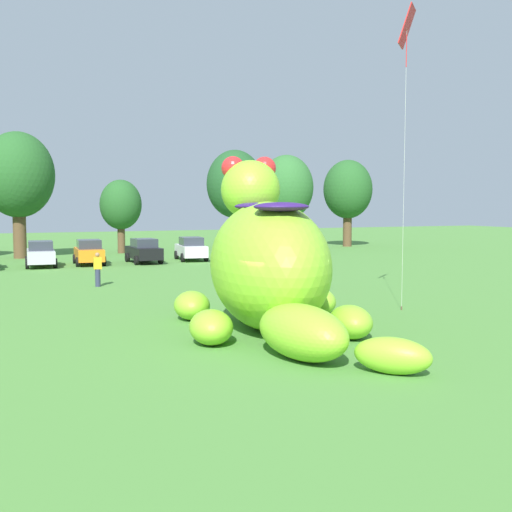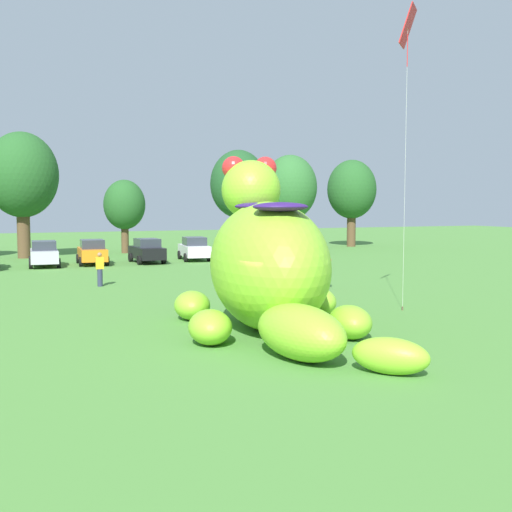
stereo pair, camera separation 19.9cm
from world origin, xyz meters
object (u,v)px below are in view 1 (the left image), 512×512
Objects in this scene: car_orange at (89,252)px; tethered_flying_kite at (407,32)px; spectator_mid_field at (98,270)px; giant_inflatable_creature at (269,263)px; spectator_near_inflatable at (310,289)px; car_white at (191,249)px; car_silver at (41,254)px; car_black at (144,251)px; spectator_by_cars at (325,272)px.

car_orange is 0.36× the size of tethered_flying_kite.
car_orange is at bearing 83.39° from spectator_mid_field.
giant_inflatable_creature is 13.61m from spectator_mid_field.
spectator_near_inflatable is at bearing -59.28° from spectator_mid_field.
car_white is 15.24m from spectator_mid_field.
car_silver is 2.45× the size of spectator_mid_field.
car_black is at bearing 0.52° from car_silver.
tethered_flying_kite is at bearing -79.09° from car_black.
spectator_near_inflatable is at bearing -77.68° from car_orange.
tethered_flying_kite is at bearing -50.85° from spectator_mid_field.
giant_inflatable_creature is at bearing -78.19° from car_silver.
spectator_near_inflatable is 12.37m from spectator_mid_field.
spectator_by_cars is 11.70m from tethered_flying_kite.
car_silver is 6.90m from car_black.
car_silver is at bearing -175.90° from car_white.
spectator_near_inflatable is at bearing -124.72° from spectator_by_cars.
spectator_mid_field is (-6.32, 10.63, 0.00)m from spectator_near_inflatable.
giant_inflatable_creature is 2.84× the size of car_orange.
car_orange is at bearing 94.62° from giant_inflatable_creature.
spectator_near_inflatable is (1.20, -22.37, -0.01)m from car_black.
car_silver is 1.01× the size of car_black.
spectator_by_cars is at bearing 55.28° from spectator_near_inflatable.
spectator_mid_field is (-5.12, -11.74, -0.01)m from car_black.
car_black is 0.36× the size of tethered_flying_kite.
car_orange is 2.45× the size of spectator_mid_field.
car_white is (3.69, 0.70, 0.00)m from car_black.
giant_inflatable_creature is at bearing -168.91° from tethered_flying_kite.
car_black is (6.89, 0.06, 0.00)m from car_silver.
car_silver and car_orange have the same top height.
car_orange is at bearing -176.32° from car_white.
tethered_flying_kite reaches higher than spectator_near_inflatable.
spectator_mid_field is at bearing 129.15° from tethered_flying_kite.
tethered_flying_kite is (4.55, -23.62, 9.71)m from car_black.
spectator_by_cars is at bearing -74.22° from car_black.
car_black is (3.74, -0.22, 0.00)m from car_orange.
spectator_near_inflatable is at bearing -86.94° from car_black.
tethered_flying_kite reaches higher than car_white.
car_black is at bearing 93.06° from spectator_near_inflatable.
giant_inflatable_creature is 6.96× the size of spectator_near_inflatable.
car_white reaches higher than spectator_mid_field.
spectator_near_inflatable is (2.91, 2.48, -1.32)m from giant_inflatable_creature.
giant_inflatable_creature is 26.14m from car_white.
car_orange is 3.74m from car_black.
car_white is at bearing 3.68° from car_orange.
spectator_mid_field is at bearing -113.58° from car_black.
tethered_flying_kite is (-0.29, -6.51, 9.72)m from spectator_by_cars.
giant_inflatable_creature reaches higher than spectator_by_cars.
car_black is 22.40m from spectator_near_inflatable.
car_orange is at bearing 176.67° from car_black.
spectator_mid_field is (-1.39, -11.96, -0.01)m from car_orange.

